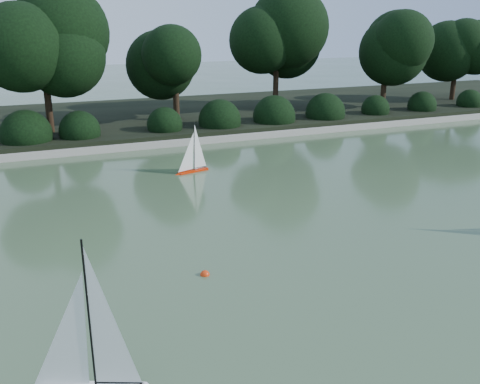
# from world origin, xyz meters

# --- Properties ---
(ground) EXTENTS (80.00, 80.00, 0.00)m
(ground) POSITION_xyz_m (0.00, 0.00, 0.00)
(ground) COLOR #33482B
(ground) RESTS_ON ground
(pond_coping) EXTENTS (40.00, 0.35, 0.18)m
(pond_coping) POSITION_xyz_m (0.00, 9.00, 0.09)
(pond_coping) COLOR gray
(pond_coping) RESTS_ON ground
(far_bank) EXTENTS (40.00, 8.00, 0.30)m
(far_bank) POSITION_xyz_m (0.00, 13.00, 0.15)
(far_bank) COLOR black
(far_bank) RESTS_ON ground
(tree_line) EXTENTS (26.31, 3.93, 4.39)m
(tree_line) POSITION_xyz_m (1.23, 11.44, 2.64)
(tree_line) COLOR black
(tree_line) RESTS_ON ground
(shrub_hedge) EXTENTS (29.10, 1.10, 1.10)m
(shrub_hedge) POSITION_xyz_m (0.00, 9.90, 0.45)
(shrub_hedge) COLOR black
(shrub_hedge) RESTS_ON ground
(sailboat_white_a) EXTENTS (1.21, 0.67, 1.71)m
(sailboat_white_a) POSITION_xyz_m (-3.67, -1.03, 0.27)
(sailboat_white_a) COLOR white
(sailboat_white_a) RESTS_ON ground
(sailboat_orange) EXTENTS (0.93, 0.36, 1.27)m
(sailboat_orange) POSITION_xyz_m (-0.25, 6.10, 0.20)
(sailboat_orange) COLOR red
(sailboat_orange) RESTS_ON ground
(race_buoy) EXTENTS (0.14, 0.14, 0.14)m
(race_buoy) POSITION_xyz_m (-1.73, 0.87, 0.00)
(race_buoy) COLOR red
(race_buoy) RESTS_ON ground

